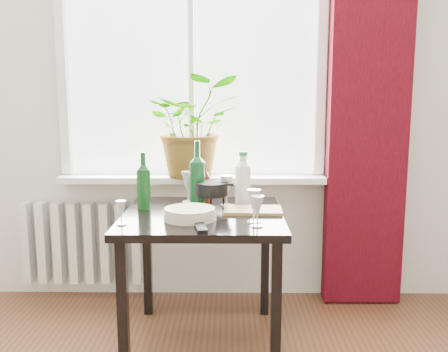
{
  "coord_description": "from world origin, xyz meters",
  "views": [
    {
      "loc": [
        0.24,
        -1.06,
        1.37
      ],
      "look_at": [
        0.21,
        1.55,
        0.94
      ],
      "focal_mm": 40.0,
      "sensor_mm": 36.0,
      "label": 1
    }
  ],
  "objects_px": {
    "plate_stack": "(190,214)",
    "wineglass_front_right": "(254,206)",
    "cutting_board": "(253,210)",
    "tv_remote": "(201,228)",
    "fondue_pot": "(211,195)",
    "bottle_amber": "(205,183)",
    "cleaning_bottle": "(243,177)",
    "wine_bottle_left": "(144,180)",
    "wine_bottle_right": "(197,173)",
    "wineglass_back_center": "(226,190)",
    "wineglass_back_left": "(188,187)",
    "wineglass_far_right": "(257,211)",
    "wineglass_front_left": "(121,213)",
    "table": "(203,230)",
    "potted_plant": "(193,127)",
    "radiator": "(82,243)"
  },
  "relations": [
    {
      "from": "wineglass_back_left",
      "to": "fondue_pot",
      "type": "relative_size",
      "value": 0.89
    },
    {
      "from": "wineglass_back_center",
      "to": "wine_bottle_right",
      "type": "bearing_deg",
      "value": 178.05
    },
    {
      "from": "plate_stack",
      "to": "wineglass_front_left",
      "type": "bearing_deg",
      "value": -160.6
    },
    {
      "from": "potted_plant",
      "to": "radiator",
      "type": "bearing_deg",
      "value": 175.22
    },
    {
      "from": "bottle_amber",
      "to": "wineglass_front_right",
      "type": "bearing_deg",
      "value": -59.99
    },
    {
      "from": "plate_stack",
      "to": "wineglass_front_right",
      "type": "bearing_deg",
      "value": -10.28
    },
    {
      "from": "fondue_pot",
      "to": "bottle_amber",
      "type": "bearing_deg",
      "value": 122.49
    },
    {
      "from": "wine_bottle_left",
      "to": "wineglass_far_right",
      "type": "relative_size",
      "value": 2.08
    },
    {
      "from": "bottle_amber",
      "to": "wineglass_back_center",
      "type": "bearing_deg",
      "value": -33.36
    },
    {
      "from": "fondue_pot",
      "to": "wine_bottle_left",
      "type": "bearing_deg",
      "value": -160.81
    },
    {
      "from": "tv_remote",
      "to": "cutting_board",
      "type": "relative_size",
      "value": 0.5
    },
    {
      "from": "wine_bottle_left",
      "to": "wine_bottle_right",
      "type": "bearing_deg",
      "value": 15.39
    },
    {
      "from": "bottle_amber",
      "to": "cutting_board",
      "type": "height_order",
      "value": "bottle_amber"
    },
    {
      "from": "wine_bottle_left",
      "to": "wine_bottle_right",
      "type": "distance_m",
      "value": 0.31
    },
    {
      "from": "wineglass_back_left",
      "to": "cutting_board",
      "type": "bearing_deg",
      "value": -31.96
    },
    {
      "from": "cleaning_bottle",
      "to": "wineglass_front_right",
      "type": "relative_size",
      "value": 1.84
    },
    {
      "from": "cleaning_bottle",
      "to": "wineglass_far_right",
      "type": "distance_m",
      "value": 0.51
    },
    {
      "from": "cleaning_bottle",
      "to": "bottle_amber",
      "type": "bearing_deg",
      "value": 171.7
    },
    {
      "from": "radiator",
      "to": "wineglass_front_right",
      "type": "height_order",
      "value": "wineglass_front_right"
    },
    {
      "from": "potted_plant",
      "to": "bottle_amber",
      "type": "relative_size",
      "value": 2.75
    },
    {
      "from": "table",
      "to": "cutting_board",
      "type": "relative_size",
      "value": 2.72
    },
    {
      "from": "potted_plant",
      "to": "wineglass_back_center",
      "type": "distance_m",
      "value": 0.55
    },
    {
      "from": "potted_plant",
      "to": "fondue_pot",
      "type": "distance_m",
      "value": 0.57
    },
    {
      "from": "table",
      "to": "radiator",
      "type": "bearing_deg",
      "value": 143.46
    },
    {
      "from": "potted_plant",
      "to": "wineglass_front_left",
      "type": "height_order",
      "value": "potted_plant"
    },
    {
      "from": "wine_bottle_right",
      "to": "cleaning_bottle",
      "type": "height_order",
      "value": "wine_bottle_right"
    },
    {
      "from": "table",
      "to": "bottle_amber",
      "type": "xyz_separation_m",
      "value": [
        0.0,
        0.26,
        0.21
      ]
    },
    {
      "from": "wineglass_back_center",
      "to": "wine_bottle_left",
      "type": "bearing_deg",
      "value": -170.7
    },
    {
      "from": "wine_bottle_left",
      "to": "wineglass_front_left",
      "type": "distance_m",
      "value": 0.37
    },
    {
      "from": "potted_plant",
      "to": "fondue_pot",
      "type": "relative_size",
      "value": 3.05
    },
    {
      "from": "wineglass_far_right",
      "to": "wineglass_back_center",
      "type": "distance_m",
      "value": 0.48
    },
    {
      "from": "potted_plant",
      "to": "fondue_pot",
      "type": "bearing_deg",
      "value": -73.28
    },
    {
      "from": "wineglass_front_left",
      "to": "fondue_pot",
      "type": "xyz_separation_m",
      "value": [
        0.42,
        0.39,
        0.01
      ]
    },
    {
      "from": "table",
      "to": "wine_bottle_right",
      "type": "xyz_separation_m",
      "value": [
        -0.04,
        0.19,
        0.28
      ]
    },
    {
      "from": "bottle_amber",
      "to": "wineglass_back_left",
      "type": "bearing_deg",
      "value": 178.16
    },
    {
      "from": "potted_plant",
      "to": "wineglass_back_center",
      "type": "xyz_separation_m",
      "value": [
        0.21,
        -0.39,
        -0.34
      ]
    },
    {
      "from": "plate_stack",
      "to": "cutting_board",
      "type": "height_order",
      "value": "plate_stack"
    },
    {
      "from": "wine_bottle_right",
      "to": "cutting_board",
      "type": "xyz_separation_m",
      "value": [
        0.31,
        -0.15,
        -0.18
      ]
    },
    {
      "from": "cutting_board",
      "to": "tv_remote",
      "type": "bearing_deg",
      "value": -126.01
    },
    {
      "from": "wineglass_front_right",
      "to": "wineglass_back_center",
      "type": "relative_size",
      "value": 0.94
    },
    {
      "from": "wineglass_front_right",
      "to": "fondue_pot",
      "type": "relative_size",
      "value": 0.8
    },
    {
      "from": "potted_plant",
      "to": "fondue_pot",
      "type": "xyz_separation_m",
      "value": [
        0.13,
        -0.43,
        -0.36
      ]
    },
    {
      "from": "cleaning_bottle",
      "to": "wineglass_far_right",
      "type": "xyz_separation_m",
      "value": [
        0.06,
        -0.5,
        -0.08
      ]
    },
    {
      "from": "cleaning_bottle",
      "to": "cutting_board",
      "type": "relative_size",
      "value": 1.01
    },
    {
      "from": "wineglass_back_center",
      "to": "plate_stack",
      "type": "distance_m",
      "value": 0.37
    },
    {
      "from": "wine_bottle_left",
      "to": "bottle_amber",
      "type": "distance_m",
      "value": 0.37
    },
    {
      "from": "bottle_amber",
      "to": "fondue_pot",
      "type": "xyz_separation_m",
      "value": [
        0.04,
        -0.12,
        -0.05
      ]
    },
    {
      "from": "wineglass_far_right",
      "to": "wineglass_front_left",
      "type": "xyz_separation_m",
      "value": [
        -0.66,
        0.02,
        -0.02
      ]
    },
    {
      "from": "potted_plant",
      "to": "plate_stack",
      "type": "relative_size",
      "value": 2.39
    },
    {
      "from": "bottle_amber",
      "to": "plate_stack",
      "type": "height_order",
      "value": "bottle_amber"
    }
  ]
}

